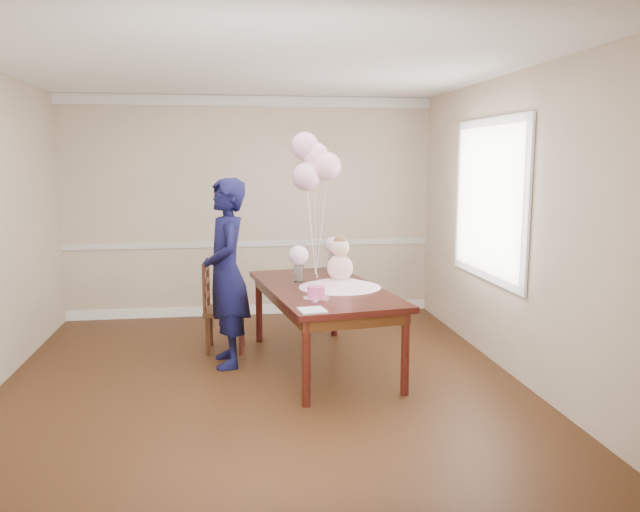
{
  "coord_description": "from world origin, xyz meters",
  "views": [
    {
      "loc": [
        -0.25,
        -5.22,
        1.94
      ],
      "look_at": [
        0.57,
        0.43,
        1.05
      ],
      "focal_mm": 35.0,
      "sensor_mm": 36.0,
      "label": 1
    }
  ],
  "objects_px": {
    "dining_table_top": "(323,290)",
    "dining_chair_seat": "(225,311)",
    "birthday_cake": "(316,292)",
    "woman": "(226,273)"
  },
  "relations": [
    {
      "from": "dining_table_top",
      "to": "dining_chair_seat",
      "type": "relative_size",
      "value": 5.01
    },
    {
      "from": "birthday_cake",
      "to": "woman",
      "type": "xyz_separation_m",
      "value": [
        -0.76,
        0.63,
        0.07
      ]
    },
    {
      "from": "dining_table_top",
      "to": "woman",
      "type": "distance_m",
      "value": 0.92
    },
    {
      "from": "birthday_cake",
      "to": "woman",
      "type": "distance_m",
      "value": 0.99
    },
    {
      "from": "birthday_cake",
      "to": "dining_chair_seat",
      "type": "bearing_deg",
      "value": 126.05
    },
    {
      "from": "dining_chair_seat",
      "to": "woman",
      "type": "xyz_separation_m",
      "value": [
        0.03,
        -0.45,
        0.47
      ]
    },
    {
      "from": "woman",
      "to": "birthday_cake",
      "type": "bearing_deg",
      "value": 43.56
    },
    {
      "from": "birthday_cake",
      "to": "woman",
      "type": "bearing_deg",
      "value": 140.32
    },
    {
      "from": "dining_table_top",
      "to": "birthday_cake",
      "type": "bearing_deg",
      "value": -113.96
    },
    {
      "from": "birthday_cake",
      "to": "dining_chair_seat",
      "type": "relative_size",
      "value": 0.38
    }
  ]
}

